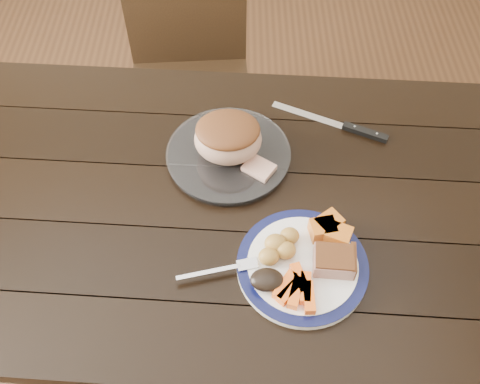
{
  "coord_description": "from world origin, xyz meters",
  "views": [
    {
      "loc": [
        0.08,
        -0.75,
        1.79
      ],
      "look_at": [
        0.08,
        -0.02,
        0.8
      ],
      "focal_mm": 40.0,
      "sensor_mm": 36.0,
      "label": 1
    }
  ],
  "objects_px": {
    "fork": "(224,269)",
    "roast_joint": "(228,139)",
    "carving_knife": "(351,128)",
    "chair_far": "(189,66)",
    "pork_slice": "(334,261)",
    "dinner_plate": "(302,266)",
    "dining_table": "(208,219)",
    "serving_platter": "(228,156)"
  },
  "relations": [
    {
      "from": "fork",
      "to": "roast_joint",
      "type": "bearing_deg",
      "value": 76.18
    },
    {
      "from": "fork",
      "to": "carving_knife",
      "type": "xyz_separation_m",
      "value": [
        0.33,
        0.42,
        -0.01
      ]
    },
    {
      "from": "chair_far",
      "to": "carving_knife",
      "type": "distance_m",
      "value": 0.74
    },
    {
      "from": "chair_far",
      "to": "pork_slice",
      "type": "distance_m",
      "value": 1.04
    },
    {
      "from": "pork_slice",
      "to": "carving_knife",
      "type": "relative_size",
      "value": 0.28
    },
    {
      "from": "dinner_plate",
      "to": "carving_knife",
      "type": "bearing_deg",
      "value": 69.17
    },
    {
      "from": "chair_far",
      "to": "roast_joint",
      "type": "relative_size",
      "value": 5.64
    },
    {
      "from": "roast_joint",
      "to": "chair_far",
      "type": "bearing_deg",
      "value": 103.88
    },
    {
      "from": "dinner_plate",
      "to": "carving_knife",
      "type": "xyz_separation_m",
      "value": [
        0.16,
        0.41,
        -0.0
      ]
    },
    {
      "from": "dining_table",
      "to": "fork",
      "type": "bearing_deg",
      "value": -77.45
    },
    {
      "from": "dining_table",
      "to": "serving_platter",
      "type": "relative_size",
      "value": 5.46
    },
    {
      "from": "dining_table",
      "to": "chair_far",
      "type": "distance_m",
      "value": 0.76
    },
    {
      "from": "serving_platter",
      "to": "fork",
      "type": "distance_m",
      "value": 0.33
    },
    {
      "from": "chair_far",
      "to": "serving_platter",
      "type": "height_order",
      "value": "chair_far"
    },
    {
      "from": "chair_far",
      "to": "fork",
      "type": "height_order",
      "value": "chair_far"
    },
    {
      "from": "roast_joint",
      "to": "pork_slice",
      "type": "bearing_deg",
      "value": -54.49
    },
    {
      "from": "chair_far",
      "to": "roast_joint",
      "type": "height_order",
      "value": "chair_far"
    },
    {
      "from": "serving_platter",
      "to": "fork",
      "type": "bearing_deg",
      "value": -91.06
    },
    {
      "from": "carving_knife",
      "to": "dining_table",
      "type": "bearing_deg",
      "value": -124.0
    },
    {
      "from": "dining_table",
      "to": "fork",
      "type": "height_order",
      "value": "fork"
    },
    {
      "from": "chair_far",
      "to": "fork",
      "type": "distance_m",
      "value": 0.98
    },
    {
      "from": "dinner_plate",
      "to": "roast_joint",
      "type": "height_order",
      "value": "roast_joint"
    },
    {
      "from": "serving_platter",
      "to": "roast_joint",
      "type": "bearing_deg",
      "value": 63.43
    },
    {
      "from": "dining_table",
      "to": "chair_far",
      "type": "relative_size",
      "value": 1.78
    },
    {
      "from": "chair_far",
      "to": "dining_table",
      "type": "bearing_deg",
      "value": 94.13
    },
    {
      "from": "dinner_plate",
      "to": "serving_platter",
      "type": "bearing_deg",
      "value": 117.62
    },
    {
      "from": "roast_joint",
      "to": "serving_platter",
      "type": "bearing_deg",
      "value": -116.57
    },
    {
      "from": "dining_table",
      "to": "pork_slice",
      "type": "relative_size",
      "value": 19.62
    },
    {
      "from": "pork_slice",
      "to": "roast_joint",
      "type": "bearing_deg",
      "value": 125.51
    },
    {
      "from": "chair_far",
      "to": "pork_slice",
      "type": "relative_size",
      "value": 11.01
    },
    {
      "from": "fork",
      "to": "carving_knife",
      "type": "height_order",
      "value": "fork"
    },
    {
      "from": "chair_far",
      "to": "dinner_plate",
      "type": "height_order",
      "value": "chair_far"
    },
    {
      "from": "dinner_plate",
      "to": "roast_joint",
      "type": "relative_size",
      "value": 1.73
    },
    {
      "from": "dinner_plate",
      "to": "fork",
      "type": "bearing_deg",
      "value": -175.2
    },
    {
      "from": "roast_joint",
      "to": "carving_knife",
      "type": "distance_m",
      "value": 0.34
    },
    {
      "from": "pork_slice",
      "to": "fork",
      "type": "height_order",
      "value": "pork_slice"
    },
    {
      "from": "chair_far",
      "to": "carving_knife",
      "type": "relative_size",
      "value": 3.11
    },
    {
      "from": "roast_joint",
      "to": "fork",
      "type": "bearing_deg",
      "value": -91.06
    },
    {
      "from": "dining_table",
      "to": "carving_knife",
      "type": "bearing_deg",
      "value": 30.89
    },
    {
      "from": "roast_joint",
      "to": "dining_table",
      "type": "bearing_deg",
      "value": -112.33
    },
    {
      "from": "dining_table",
      "to": "carving_knife",
      "type": "relative_size",
      "value": 5.55
    },
    {
      "from": "pork_slice",
      "to": "carving_knife",
      "type": "bearing_deg",
      "value": 77.42
    }
  ]
}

